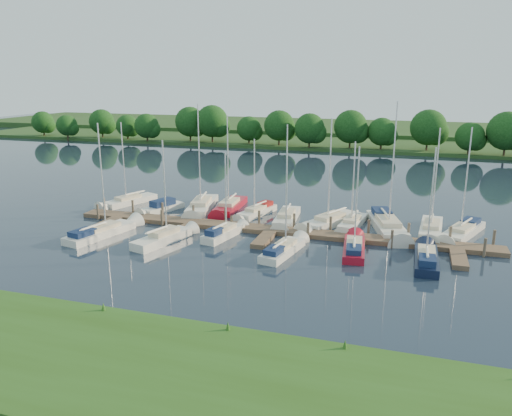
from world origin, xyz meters
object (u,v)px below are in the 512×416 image
(motorboat, at_px, (161,208))
(dock, at_px, (271,232))
(sailboat_n_0, at_px, (128,202))
(sailboat_s_2, at_px, (224,234))
(sailboat_n_5, at_px, (286,219))

(motorboat, bearing_deg, dock, -176.63)
(sailboat_n_0, height_order, sailboat_s_2, sailboat_n_0)
(dock, xyz_separation_m, motorboat, (-13.45, 4.25, 0.13))
(dock, bearing_deg, sailboat_s_2, -151.14)
(sailboat_n_0, xyz_separation_m, sailboat_s_2, (14.75, -7.93, 0.06))
(sailboat_n_0, xyz_separation_m, motorboat, (5.08, -1.59, 0.06))
(motorboat, bearing_deg, sailboat_s_2, 167.67)
(sailboat_n_0, relative_size, sailboat_n_5, 0.95)
(sailboat_s_2, bearing_deg, dock, 41.04)
(sailboat_n_5, bearing_deg, sailboat_n_0, -9.50)
(dock, xyz_separation_m, sailboat_n_0, (-18.53, 5.84, 0.07))
(dock, height_order, sailboat_s_2, sailboat_s_2)
(sailboat_n_0, distance_m, motorboat, 5.33)
(sailboat_n_5, height_order, sailboat_s_2, sailboat_n_5)
(sailboat_n_0, bearing_deg, motorboat, -176.70)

